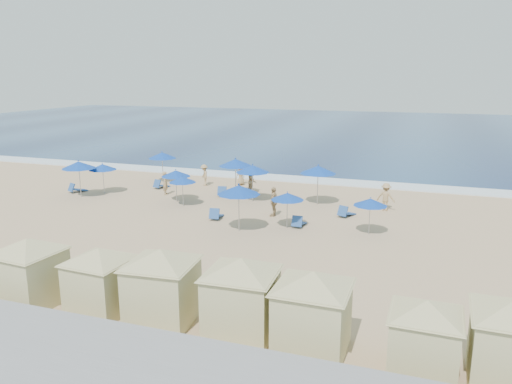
{
  "coord_description": "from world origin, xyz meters",
  "views": [
    {
      "loc": [
        10.57,
        -23.7,
        8.5
      ],
      "look_at": [
        1.21,
        3.0,
        1.8
      ],
      "focal_mm": 35.0,
      "sensor_mm": 36.0,
      "label": 1
    }
  ],
  "objects_px": {
    "cabana_2": "(162,276)",
    "umbrella_0": "(79,165)",
    "umbrella_4": "(236,163)",
    "cabana_1": "(100,272)",
    "cabana_3": "(241,286)",
    "umbrella_10": "(370,202)",
    "beachgoer_4": "(241,175)",
    "beachgoer_1": "(252,181)",
    "beachgoer_5": "(204,175)",
    "trash_bin": "(170,264)",
    "umbrella_3": "(182,180)",
    "umbrella_7": "(253,169)",
    "cabana_0": "(29,263)",
    "beachgoer_0": "(166,183)",
    "cabana_5": "(425,328)",
    "umbrella_5": "(176,173)",
    "umbrella_9": "(318,170)",
    "umbrella_8": "(287,196)",
    "beachgoer_3": "(386,197)",
    "umbrella_6": "(239,190)",
    "cabana_4": "(313,301)",
    "beachgoer_2": "(274,202)",
    "umbrella_2": "(162,155)",
    "umbrella_1": "(103,167)"
  },
  "relations": [
    {
      "from": "umbrella_3",
      "to": "umbrella_8",
      "type": "distance_m",
      "value": 8.22
    },
    {
      "from": "cabana_2",
      "to": "cabana_3",
      "type": "distance_m",
      "value": 2.93
    },
    {
      "from": "cabana_4",
      "to": "umbrella_0",
      "type": "distance_m",
      "value": 24.67
    },
    {
      "from": "cabana_0",
      "to": "cabana_1",
      "type": "xyz_separation_m",
      "value": [
        2.93,
        0.3,
        -0.08
      ]
    },
    {
      "from": "beachgoer_1",
      "to": "beachgoer_2",
      "type": "height_order",
      "value": "beachgoer_2"
    },
    {
      "from": "cabana_0",
      "to": "umbrella_9",
      "type": "height_order",
      "value": "cabana_0"
    },
    {
      "from": "umbrella_3",
      "to": "cabana_1",
      "type": "bearing_deg",
      "value": -73.7
    },
    {
      "from": "cabana_3",
      "to": "umbrella_5",
      "type": "xyz_separation_m",
      "value": [
        -10.57,
        15.19,
        0.27
      ]
    },
    {
      "from": "beachgoer_1",
      "to": "beachgoer_3",
      "type": "distance_m",
      "value": 9.83
    },
    {
      "from": "cabana_3",
      "to": "umbrella_4",
      "type": "relative_size",
      "value": 1.72
    },
    {
      "from": "cabana_1",
      "to": "umbrella_10",
      "type": "height_order",
      "value": "cabana_1"
    },
    {
      "from": "beachgoer_0",
      "to": "umbrella_7",
      "type": "bearing_deg",
      "value": -107.14
    },
    {
      "from": "cabana_1",
      "to": "beachgoer_2",
      "type": "xyz_separation_m",
      "value": [
        2.13,
        14.2,
        -0.64
      ]
    },
    {
      "from": "trash_bin",
      "to": "umbrella_7",
      "type": "bearing_deg",
      "value": 68.71
    },
    {
      "from": "cabana_5",
      "to": "umbrella_9",
      "type": "relative_size",
      "value": 1.5
    },
    {
      "from": "umbrella_6",
      "to": "umbrella_9",
      "type": "xyz_separation_m",
      "value": [
        2.84,
        7.14,
        0.02
      ]
    },
    {
      "from": "trash_bin",
      "to": "beachgoer_5",
      "type": "relative_size",
      "value": 0.43
    },
    {
      "from": "beachgoer_4",
      "to": "umbrella_5",
      "type": "bearing_deg",
      "value": 16.06
    },
    {
      "from": "cabana_0",
      "to": "umbrella_0",
      "type": "xyz_separation_m",
      "value": [
        -9.29,
        14.6,
        0.68
      ]
    },
    {
      "from": "trash_bin",
      "to": "cabana_4",
      "type": "height_order",
      "value": "cabana_4"
    },
    {
      "from": "cabana_1",
      "to": "cabana_3",
      "type": "xyz_separation_m",
      "value": [
        5.38,
        0.22,
        0.15
      ]
    },
    {
      "from": "cabana_0",
      "to": "cabana_2",
      "type": "xyz_separation_m",
      "value": [
        5.38,
        0.42,
        0.06
      ]
    },
    {
      "from": "trash_bin",
      "to": "cabana_5",
      "type": "xyz_separation_m",
      "value": [
        10.68,
        -4.47,
        1.11
      ]
    },
    {
      "from": "cabana_0",
      "to": "umbrella_10",
      "type": "distance_m",
      "value": 16.87
    },
    {
      "from": "cabana_0",
      "to": "umbrella_3",
      "type": "distance_m",
      "value": 14.9
    },
    {
      "from": "cabana_0",
      "to": "beachgoer_0",
      "type": "xyz_separation_m",
      "value": [
        -3.99,
        17.3,
        -0.78
      ]
    },
    {
      "from": "beachgoer_1",
      "to": "beachgoer_5",
      "type": "height_order",
      "value": "beachgoer_1"
    },
    {
      "from": "cabana_0",
      "to": "umbrella_6",
      "type": "height_order",
      "value": "cabana_0"
    },
    {
      "from": "umbrella_10",
      "to": "beachgoer_4",
      "type": "height_order",
      "value": "umbrella_10"
    },
    {
      "from": "umbrella_5",
      "to": "beachgoer_3",
      "type": "xyz_separation_m",
      "value": [
        13.68,
        2.4,
        -1.07
      ]
    },
    {
      "from": "umbrella_3",
      "to": "umbrella_10",
      "type": "bearing_deg",
      "value": -9.58
    },
    {
      "from": "umbrella_6",
      "to": "beachgoer_0",
      "type": "relative_size",
      "value": 1.6
    },
    {
      "from": "cabana_2",
      "to": "umbrella_0",
      "type": "height_order",
      "value": "cabana_2"
    },
    {
      "from": "umbrella_3",
      "to": "umbrella_7",
      "type": "bearing_deg",
      "value": 34.07
    },
    {
      "from": "umbrella_2",
      "to": "umbrella_3",
      "type": "relative_size",
      "value": 1.23
    },
    {
      "from": "beachgoer_3",
      "to": "cabana_5",
      "type": "bearing_deg",
      "value": 108.31
    },
    {
      "from": "cabana_2",
      "to": "umbrella_4",
      "type": "relative_size",
      "value": 1.71
    },
    {
      "from": "cabana_5",
      "to": "umbrella_5",
      "type": "relative_size",
      "value": 1.81
    },
    {
      "from": "cabana_0",
      "to": "beachgoer_0",
      "type": "distance_m",
      "value": 17.77
    },
    {
      "from": "umbrella_2",
      "to": "beachgoer_4",
      "type": "height_order",
      "value": "umbrella_2"
    },
    {
      "from": "umbrella_1",
      "to": "umbrella_9",
      "type": "height_order",
      "value": "umbrella_9"
    },
    {
      "from": "umbrella_0",
      "to": "cabana_4",
      "type": "bearing_deg",
      "value": -35.59
    },
    {
      "from": "cabana_3",
      "to": "umbrella_8",
      "type": "distance_m",
      "value": 11.98
    },
    {
      "from": "umbrella_8",
      "to": "beachgoer_5",
      "type": "relative_size",
      "value": 1.29
    },
    {
      "from": "umbrella_4",
      "to": "umbrella_10",
      "type": "bearing_deg",
      "value": -30.73
    },
    {
      "from": "cabana_1",
      "to": "beachgoer_3",
      "type": "relative_size",
      "value": 2.43
    },
    {
      "from": "cabana_3",
      "to": "beachgoer_0",
      "type": "relative_size",
      "value": 2.79
    },
    {
      "from": "umbrella_0",
      "to": "trash_bin",
      "type": "bearing_deg",
      "value": -38.49
    },
    {
      "from": "cabana_1",
      "to": "cabana_2",
      "type": "distance_m",
      "value": 2.46
    },
    {
      "from": "cabana_5",
      "to": "umbrella_10",
      "type": "relative_size",
      "value": 1.96
    }
  ]
}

